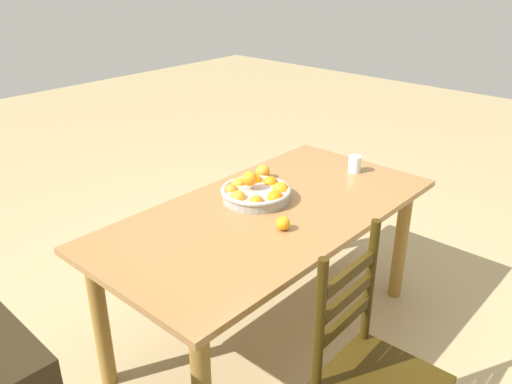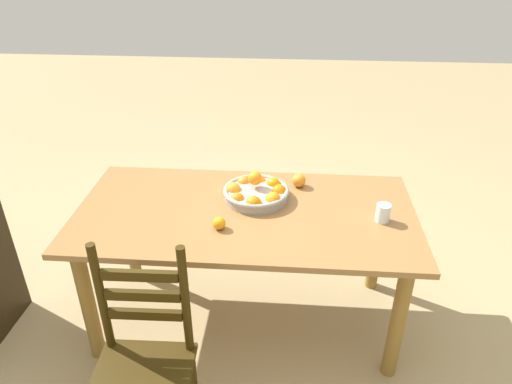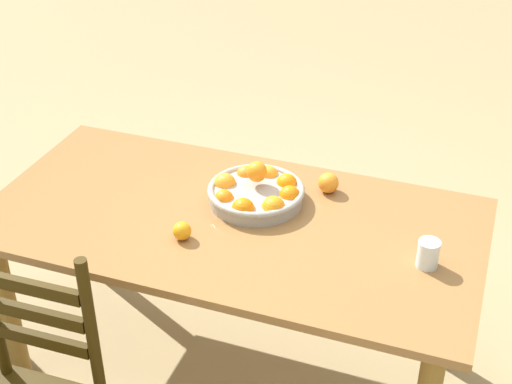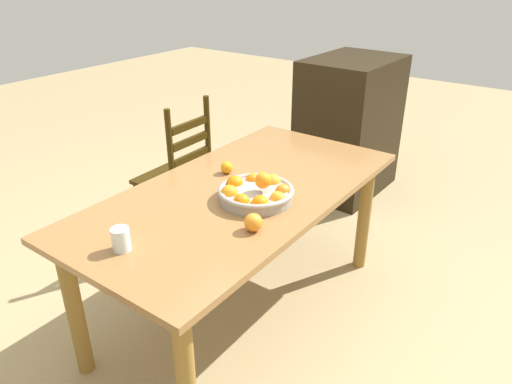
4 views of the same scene
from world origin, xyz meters
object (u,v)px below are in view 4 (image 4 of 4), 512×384
chair_near_window (178,178)px  dining_table (241,208)px  fruit_bowl (256,193)px  orange_loose_0 (253,222)px  orange_loose_1 (227,168)px  drinking_glass (121,239)px  cabinet (349,126)px

chair_near_window → dining_table: bearing=64.9°
dining_table → fruit_bowl: (-0.05, -0.13, 0.14)m
dining_table → orange_loose_0: orange_loose_0 is taller
dining_table → fruit_bowl: 0.20m
chair_near_window → orange_loose_1: size_ratio=15.49×
dining_table → drinking_glass: drinking_glass is taller
chair_near_window → drinking_glass: chair_near_window is taller
chair_near_window → fruit_bowl: 1.03m
chair_near_window → cabinet: bearing=157.7°
fruit_bowl → drinking_glass: 0.65m
chair_near_window → drinking_glass: bearing=34.3°
chair_near_window → fruit_bowl: chair_near_window is taller
orange_loose_1 → drinking_glass: 0.80m
orange_loose_0 → orange_loose_1: (0.38, 0.45, -0.01)m
cabinet → drinking_glass: bearing=-173.3°
cabinet → drinking_glass: cabinet is taller
orange_loose_1 → chair_near_window: bearing=69.0°
dining_table → drinking_glass: bearing=176.4°
fruit_bowl → drinking_glass: (-0.63, 0.17, 0.01)m
cabinet → orange_loose_1: bearing=-175.5°
chair_near_window → cabinet: cabinet is taller
orange_loose_1 → drinking_glass: (-0.79, -0.13, 0.02)m
dining_table → orange_loose_1: size_ratio=27.59×
chair_near_window → orange_loose_1: chair_near_window is taller
orange_loose_1 → dining_table: bearing=-122.1°
cabinet → orange_loose_0: 2.07m
orange_loose_0 → chair_near_window: bearing=59.9°
dining_table → fruit_bowl: fruit_bowl is taller
dining_table → orange_loose_1: orange_loose_1 is taller
fruit_bowl → drinking_glass: fruit_bowl is taller
dining_table → orange_loose_1: (0.11, 0.17, 0.14)m
cabinet → fruit_bowl: bearing=-166.2°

